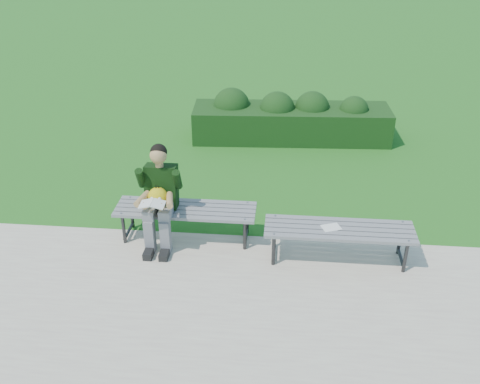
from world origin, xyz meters
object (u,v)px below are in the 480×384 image
(hedge, at_px, (288,118))
(bench_left, at_px, (186,212))
(bench_right, at_px, (339,232))
(seated_boy, at_px, (159,194))
(paper_sheet, at_px, (331,227))

(hedge, distance_m, bench_left, 3.74)
(bench_left, distance_m, bench_right, 1.96)
(bench_left, xyz_separation_m, seated_boy, (-0.30, -0.10, 0.30))
(bench_right, distance_m, paper_sheet, 0.12)
(bench_right, height_order, paper_sheet, bench_right)
(paper_sheet, bearing_deg, bench_right, -0.00)
(bench_left, xyz_separation_m, paper_sheet, (1.83, -0.30, 0.06))
(hedge, bearing_deg, bench_right, -80.21)
(seated_boy, xyz_separation_m, paper_sheet, (2.13, -0.20, -0.24))
(bench_right, bearing_deg, seated_boy, 174.81)
(bench_right, bearing_deg, paper_sheet, 180.00)
(hedge, xyz_separation_m, paper_sheet, (0.56, -3.82, 0.08))
(bench_left, bearing_deg, seated_boy, -162.37)
(seated_boy, distance_m, paper_sheet, 2.16)
(hedge, relative_size, seated_boy, 2.76)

